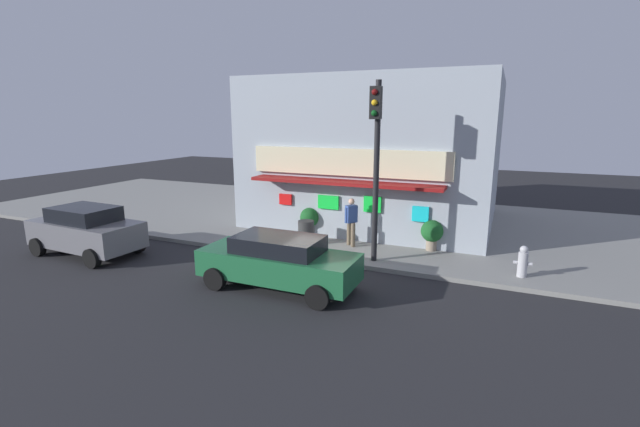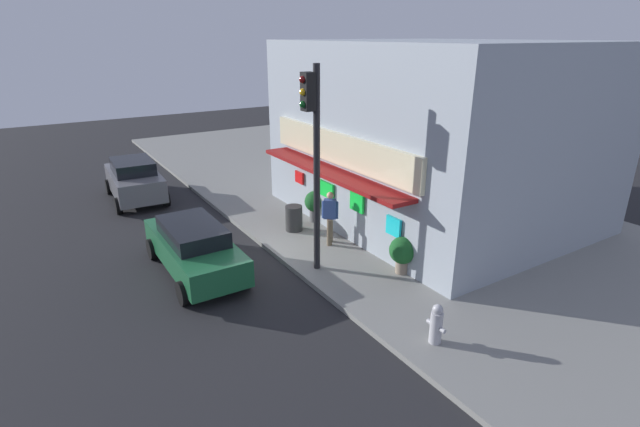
{
  "view_description": "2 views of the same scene",
  "coord_description": "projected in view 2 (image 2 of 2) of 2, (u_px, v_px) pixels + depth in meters",
  "views": [
    {
      "loc": [
        5.44,
        -12.47,
        4.74
      ],
      "look_at": [
        -0.65,
        1.58,
        1.3
      ],
      "focal_mm": 24.44,
      "sensor_mm": 36.0,
      "label": 1
    },
    {
      "loc": [
        12.15,
        -5.9,
        6.46
      ],
      "look_at": [
        -0.07,
        1.81,
        1.01
      ],
      "focal_mm": 26.77,
      "sensor_mm": 36.0,
      "label": 2
    }
  ],
  "objects": [
    {
      "name": "traffic_light",
      "position": [
        313.0,
        145.0,
        12.43
      ],
      "size": [
        0.32,
        0.58,
        5.65
      ],
      "color": "black",
      "rests_on": "sidewalk"
    },
    {
      "name": "ground_plane",
      "position": [
        272.0,
        256.0,
        14.84
      ],
      "size": [
        59.34,
        59.34,
        0.0
      ],
      "primitive_type": "plane",
      "color": "#232326"
    },
    {
      "name": "pedestrian",
      "position": [
        330.0,
        216.0,
        15.02
      ],
      "size": [
        0.44,
        0.46,
        1.74
      ],
      "color": "brown",
      "rests_on": "sidewalk"
    },
    {
      "name": "trash_can",
      "position": [
        294.0,
        218.0,
        16.25
      ],
      "size": [
        0.58,
        0.58,
        0.87
      ],
      "primitive_type": "cylinder",
      "color": "#2D2D2D",
      "rests_on": "sidewalk"
    },
    {
      "name": "parked_car_grey",
      "position": [
        134.0,
        180.0,
        19.54
      ],
      "size": [
        4.07,
        2.16,
        1.69
      ],
      "color": "slate",
      "rests_on": "ground_plane"
    },
    {
      "name": "parked_car_green",
      "position": [
        194.0,
        247.0,
        13.55
      ],
      "size": [
        4.46,
        1.9,
        1.5
      ],
      "color": "#1E6038",
      "rests_on": "ground_plane"
    },
    {
      "name": "potted_plant_by_window",
      "position": [
        315.0,
        203.0,
        16.97
      ],
      "size": [
        0.75,
        0.75,
        1.12
      ],
      "color": "#59595B",
      "rests_on": "sidewalk"
    },
    {
      "name": "fire_hydrant",
      "position": [
        436.0,
        324.0,
        10.27
      ],
      "size": [
        0.51,
        0.27,
        0.94
      ],
      "color": "#B2B2B7",
      "rests_on": "sidewalk"
    },
    {
      "name": "corner_building",
      "position": [
        435.0,
        132.0,
        16.96
      ],
      "size": [
        9.95,
        9.04,
        6.13
      ],
      "color": "#9EA8B2",
      "rests_on": "sidewalk"
    },
    {
      "name": "potted_plant_by_doorway",
      "position": [
        403.0,
        252.0,
        13.25
      ],
      "size": [
        0.77,
        0.77,
        1.08
      ],
      "color": "gray",
      "rests_on": "sidewalk"
    },
    {
      "name": "sidewalk",
      "position": [
        415.0,
        217.0,
        17.79
      ],
      "size": [
        39.56,
        11.91,
        0.15
      ],
      "primitive_type": "cube",
      "color": "gray",
      "rests_on": "ground_plane"
    }
  ]
}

